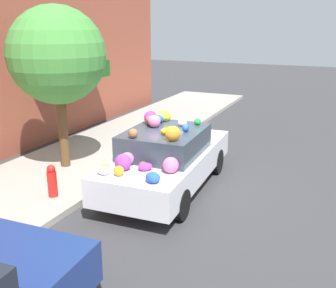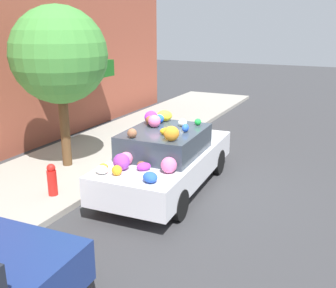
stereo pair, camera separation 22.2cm
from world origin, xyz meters
TOP-DOWN VIEW (x-y plane):
  - ground_plane at (0.00, 0.00)m, footprint 60.00×60.00m
  - sidewalk_curb at (0.00, 2.70)m, footprint 24.00×3.20m
  - building_facade at (0.14, 4.92)m, footprint 18.00×1.20m
  - street_tree at (-0.06, 2.72)m, footprint 2.33×2.33m
  - fire_hydrant at (-1.69, 1.76)m, footprint 0.20×0.20m
  - art_car at (-0.06, -0.14)m, footprint 4.36×1.95m

SIDE VIEW (x-z plane):
  - ground_plane at x=0.00m, z-range 0.00..0.00m
  - sidewalk_curb at x=0.00m, z-range 0.00..0.13m
  - fire_hydrant at x=-1.69m, z-range 0.13..0.83m
  - art_car at x=-0.06m, z-range -0.10..1.62m
  - building_facade at x=0.14m, z-range -0.01..4.76m
  - street_tree at x=-0.06m, z-range 0.93..4.87m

